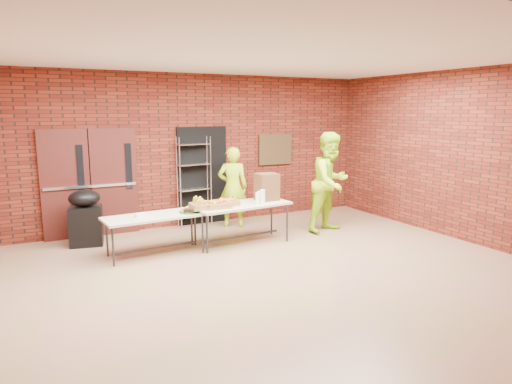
# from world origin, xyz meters

# --- Properties ---
(room) EXTENTS (8.08, 7.08, 3.28)m
(room) POSITION_xyz_m (0.00, 0.00, 1.60)
(room) COLOR olive
(room) RESTS_ON ground
(double_doors) EXTENTS (1.78, 0.12, 2.10)m
(double_doors) POSITION_xyz_m (-2.20, 3.44, 1.05)
(double_doors) COLOR #401512
(double_doors) RESTS_ON room
(dark_doorway) EXTENTS (1.10, 0.06, 2.10)m
(dark_doorway) POSITION_xyz_m (0.10, 3.46, 1.05)
(dark_doorway) COLOR black
(dark_doorway) RESTS_ON room
(bronze_plaque) EXTENTS (0.85, 0.04, 0.70)m
(bronze_plaque) POSITION_xyz_m (1.90, 3.45, 1.55)
(bronze_plaque) COLOR #382816
(bronze_plaque) RESTS_ON room
(wire_rack) EXTENTS (0.72, 0.32, 1.90)m
(wire_rack) POSITION_xyz_m (-0.14, 3.32, 0.95)
(wire_rack) COLOR silver
(wire_rack) RESTS_ON room
(table_left) EXTENTS (1.74, 0.84, 0.69)m
(table_left) POSITION_xyz_m (-1.42, 1.70, 0.63)
(table_left) COLOR tan
(table_left) RESTS_ON room
(table_right) EXTENTS (1.88, 0.95, 0.74)m
(table_right) POSITION_xyz_m (0.19, 1.68, 0.68)
(table_right) COLOR tan
(table_right) RESTS_ON room
(basket_bananas) EXTENTS (0.41, 0.32, 0.13)m
(basket_bananas) POSITION_xyz_m (-0.59, 1.61, 0.80)
(basket_bananas) COLOR #A07E40
(basket_bananas) RESTS_ON table_right
(basket_oranges) EXTENTS (0.40, 0.31, 0.12)m
(basket_oranges) POSITION_xyz_m (-0.11, 1.68, 0.80)
(basket_oranges) COLOR #A07E40
(basket_oranges) RESTS_ON table_right
(basket_apples) EXTENTS (0.43, 0.33, 0.13)m
(basket_apples) POSITION_xyz_m (-0.34, 1.55, 0.80)
(basket_apples) COLOR #A07E40
(basket_apples) RESTS_ON table_right
(muffin_tray) EXTENTS (0.38, 0.38, 0.10)m
(muffin_tray) POSITION_xyz_m (-0.81, 1.65, 0.73)
(muffin_tray) COLOR #165420
(muffin_tray) RESTS_ON table_left
(napkin_box) EXTENTS (0.17, 0.11, 0.06)m
(napkin_box) POSITION_xyz_m (-1.65, 1.71, 0.72)
(napkin_box) COLOR white
(napkin_box) RESTS_ON table_left
(coffee_dispenser) EXTENTS (0.39, 0.35, 0.51)m
(coffee_dispenser) POSITION_xyz_m (0.78, 1.80, 1.00)
(coffee_dispenser) COLOR #4F301B
(coffee_dispenser) RESTS_ON table_right
(cup_stack_front) EXTENTS (0.07, 0.07, 0.21)m
(cup_stack_front) POSITION_xyz_m (0.44, 1.53, 0.85)
(cup_stack_front) COLOR white
(cup_stack_front) RESTS_ON table_right
(cup_stack_mid) EXTENTS (0.09, 0.09, 0.26)m
(cup_stack_mid) POSITION_xyz_m (0.54, 1.52, 0.87)
(cup_stack_mid) COLOR white
(cup_stack_mid) RESTS_ON table_right
(cup_stack_back) EXTENTS (0.07, 0.07, 0.21)m
(cup_stack_back) POSITION_xyz_m (0.55, 1.66, 0.85)
(cup_stack_back) COLOR white
(cup_stack_back) RESTS_ON table_right
(covered_grill) EXTENTS (0.65, 0.57, 1.03)m
(covered_grill) POSITION_xyz_m (-2.39, 2.87, 0.51)
(covered_grill) COLOR black
(covered_grill) RESTS_ON room
(volunteer_woman) EXTENTS (0.73, 0.63, 1.69)m
(volunteer_woman) POSITION_xyz_m (0.55, 2.88, 0.85)
(volunteer_woman) COLOR #A1D017
(volunteer_woman) RESTS_ON room
(volunteer_man) EXTENTS (1.14, 0.99, 2.02)m
(volunteer_man) POSITION_xyz_m (2.17, 1.66, 1.01)
(volunteer_man) COLOR #A1D017
(volunteer_man) RESTS_ON room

